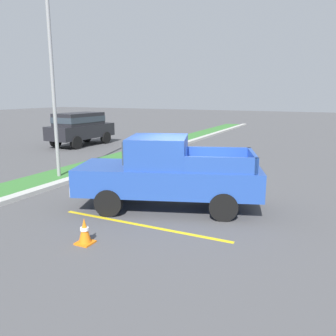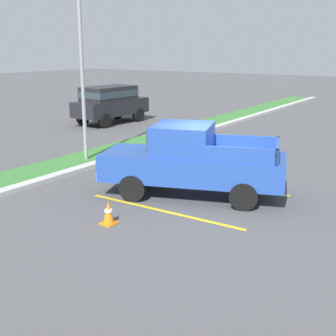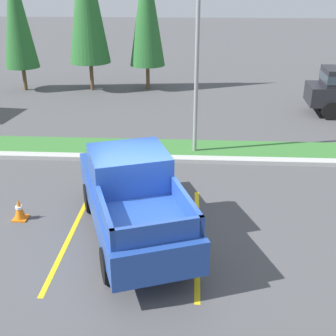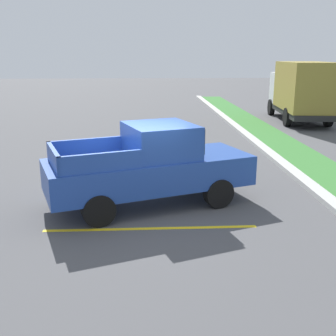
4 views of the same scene
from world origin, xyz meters
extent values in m
plane|color=#4C4C4F|center=(0.00, 0.00, 0.00)|extent=(120.00, 120.00, 0.00)
cube|color=yellow|center=(-1.90, 0.29, 0.00)|extent=(0.12, 4.80, 0.01)
cube|color=yellow|center=(1.20, 0.29, 0.00)|extent=(0.12, 4.80, 0.01)
cube|color=#B2B2AD|center=(0.00, 5.00, 0.07)|extent=(56.00, 0.40, 0.15)
cube|color=#387533|center=(0.00, 6.10, 0.03)|extent=(56.00, 1.80, 0.06)
cylinder|color=black|center=(-1.67, 1.47, 0.38)|extent=(0.52, 0.81, 0.76)
cylinder|color=black|center=(-0.07, 2.04, 0.38)|extent=(0.52, 0.81, 0.76)
cylinder|color=black|center=(-0.63, -1.45, 0.38)|extent=(0.52, 0.81, 0.76)
cylinder|color=black|center=(0.97, -0.88, 0.38)|extent=(0.52, 0.81, 0.76)
cube|color=#23479E|center=(-0.35, 0.29, 0.88)|extent=(3.53, 5.54, 0.76)
cube|color=#23479E|center=(-0.45, 0.57, 1.68)|extent=(2.19, 2.10, 0.84)
cube|color=#2D3842|center=(-0.72, 1.35, 1.73)|extent=(1.55, 0.60, 0.63)
cube|color=#23479E|center=(-0.66, -1.36, 1.48)|extent=(0.73, 1.82, 0.44)
cube|color=#23479E|center=(0.94, -0.79, 1.48)|extent=(0.73, 1.82, 0.44)
cube|color=#23479E|center=(0.44, -1.92, 1.48)|extent=(1.73, 0.70, 0.44)
cube|color=silver|center=(-1.20, 2.69, 0.64)|extent=(1.75, 0.76, 0.28)
cylinder|color=black|center=(7.14, 11.81, 0.40)|extent=(0.81, 0.30, 0.80)
cylinder|color=black|center=(7.05, 10.11, 0.40)|extent=(0.81, 0.30, 0.80)
cylinder|color=gray|center=(1.12, 5.90, 3.70)|extent=(0.14, 0.14, 7.40)
cylinder|color=brown|center=(-8.23, 14.65, 0.62)|extent=(0.20, 0.20, 1.25)
cone|color=#28662D|center=(-8.23, 14.65, 4.08)|extent=(1.80, 1.80, 5.68)
cylinder|color=brown|center=(-4.55, 14.88, 0.75)|extent=(0.20, 0.20, 1.51)
cylinder|color=brown|center=(-1.50, 15.29, 0.66)|extent=(0.20, 0.20, 1.31)
cone|color=#28662D|center=(-1.50, 15.29, 4.31)|extent=(1.90, 1.90, 5.99)
cube|color=orange|center=(-3.40, 0.88, 0.02)|extent=(0.36, 0.36, 0.04)
cone|color=orange|center=(-3.40, 0.88, 0.32)|extent=(0.28, 0.28, 0.56)
cylinder|color=white|center=(-3.40, 0.88, 0.35)|extent=(0.19, 0.19, 0.07)
camera|label=1|loc=(-9.04, -3.95, 3.28)|focal=36.86mm
camera|label=2|loc=(-11.33, -6.12, 4.21)|focal=48.65mm
camera|label=3|loc=(1.02, -8.82, 5.85)|focal=46.89mm
camera|label=4|loc=(9.65, 0.23, 3.77)|focal=43.44mm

